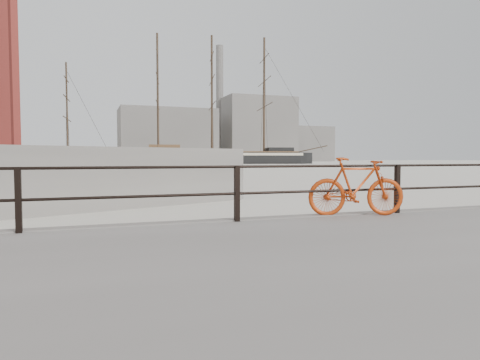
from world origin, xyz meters
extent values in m
plane|color=white|center=(0.00, 0.00, 0.00)|extent=(400.00, 400.00, 0.00)
imported|color=#B1350B|center=(-1.06, -0.25, 0.92)|extent=(1.91, 0.78, 1.15)
cube|color=gray|center=(20.00, 140.00, 9.00)|extent=(32.00, 18.00, 18.00)
cube|color=gray|center=(55.00, 145.00, 12.00)|extent=(26.00, 20.00, 24.00)
cube|color=gray|center=(78.00, 150.00, 7.00)|extent=(20.00, 16.00, 14.00)
cylinder|color=gray|center=(42.00, 150.00, 22.00)|extent=(2.80, 2.80, 44.00)
camera|label=1|loc=(-6.01, -7.33, 1.49)|focal=32.00mm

